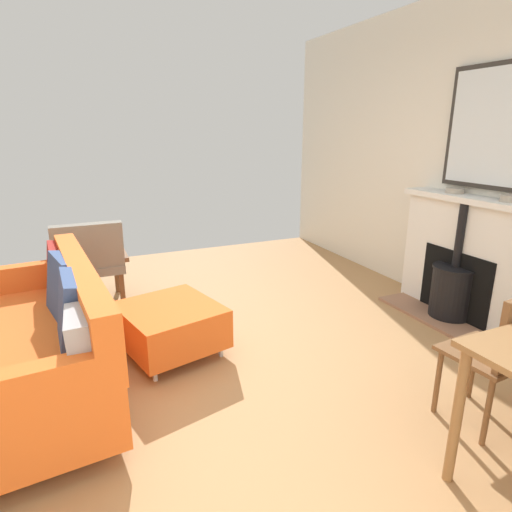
{
  "coord_description": "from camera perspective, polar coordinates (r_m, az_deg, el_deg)",
  "views": [
    {
      "loc": [
        0.68,
        2.73,
        1.65
      ],
      "look_at": [
        -0.54,
        -0.02,
        0.75
      ],
      "focal_mm": 29.75,
      "sensor_mm": 36.0,
      "label": 1
    }
  ],
  "objects": [
    {
      "name": "ground_plane",
      "position": [
        3.26,
        -8.77,
        -14.04
      ],
      "size": [
        5.34,
        5.96,
        0.01
      ],
      "primitive_type": "cube",
      "color": "#A87A4C"
    },
    {
      "name": "ottoman",
      "position": [
        3.31,
        -11.46,
        -9.01
      ],
      "size": [
        0.82,
        0.85,
        0.38
      ],
      "color": "#B2B2B7",
      "rests_on": "ground"
    },
    {
      "name": "armchair_accent",
      "position": [
        4.25,
        -21.5,
        -0.42
      ],
      "size": [
        0.68,
        0.6,
        0.86
      ],
      "color": "brown",
      "rests_on": "ground"
    },
    {
      "name": "mantel_bowl_far",
      "position": [
        3.91,
        30.9,
        6.71
      ],
      "size": [
        0.14,
        0.14,
        0.05
      ],
      "color": "#9E9384",
      "rests_on": "fireplace"
    },
    {
      "name": "fireplace",
      "position": [
        4.19,
        26.18,
        -1.19
      ],
      "size": [
        0.55,
        1.36,
        1.1
      ],
      "color": "#93664C",
      "rests_on": "ground"
    },
    {
      "name": "sofa",
      "position": [
        3.03,
        -27.89,
        -10.47
      ],
      "size": [
        1.09,
        1.87,
        0.86
      ],
      "color": "#B2B2B7",
      "rests_on": "ground"
    },
    {
      "name": "wall_left",
      "position": [
        4.33,
        27.5,
        11.74
      ],
      "size": [
        0.12,
        5.96,
        2.84
      ],
      "primitive_type": "cube",
      "color": "silver",
      "rests_on": "ground"
    },
    {
      "name": "mantel_bowl_near",
      "position": [
        4.23,
        25.16,
        8.0
      ],
      "size": [
        0.16,
        0.16,
        0.04
      ],
      "color": "#9E9384",
      "rests_on": "fireplace"
    },
    {
      "name": "dining_chair_near_fireplace",
      "position": [
        2.71,
        30.1,
        -10.85
      ],
      "size": [
        0.43,
        0.43,
        0.85
      ],
      "color": "brown",
      "rests_on": "ground"
    },
    {
      "name": "mirror_over_mantel",
      "position": [
        4.12,
        29.45,
        14.85
      ],
      "size": [
        0.04,
        0.91,
        1.01
      ],
      "color": "#2D2823"
    }
  ]
}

